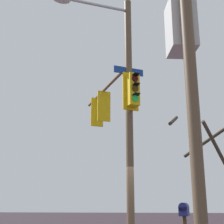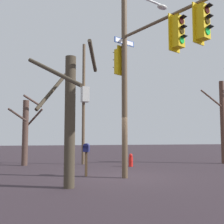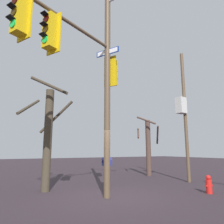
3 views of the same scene
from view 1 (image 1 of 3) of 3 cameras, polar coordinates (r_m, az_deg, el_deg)
name	(u,v)px [view 1 (image 1 of 3)]	position (r m, az deg, el deg)	size (l,w,h in m)	color
main_signal_pole_assembly	(115,101)	(11.93, 0.50, 1.95)	(5.93, 3.03, 8.51)	brown
secondary_pole_assembly	(185,36)	(5.51, 12.63, 12.85)	(0.75, 0.50, 7.54)	brown
mailbox	(184,214)	(9.68, 12.50, -16.98)	(0.49, 0.34, 1.41)	#4C3823
bare_tree_across_street	(198,173)	(12.37, 14.84, -10.20)	(2.59, 2.41, 4.82)	#42392B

